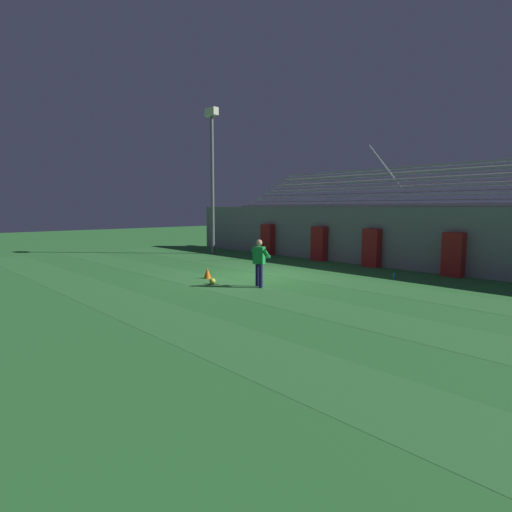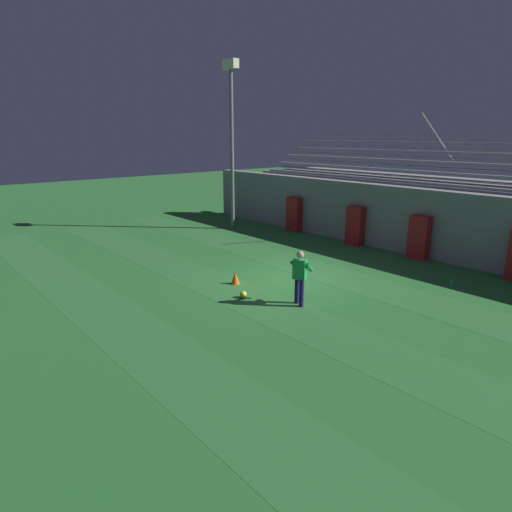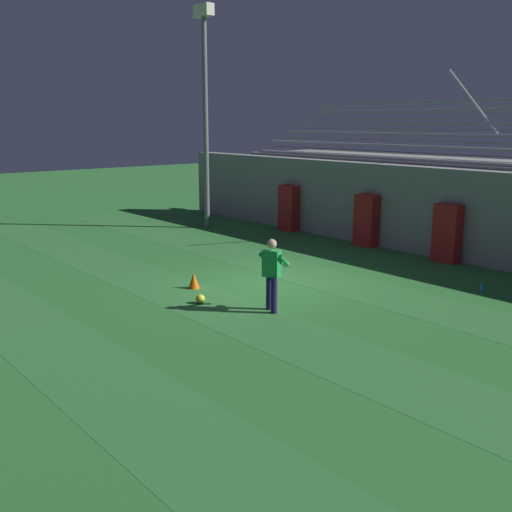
{
  "view_description": "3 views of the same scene",
  "coord_description": "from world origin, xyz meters",
  "px_view_note": "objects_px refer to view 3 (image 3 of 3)",
  "views": [
    {
      "loc": [
        12.72,
        -11.32,
        2.79
      ],
      "look_at": [
        2.09,
        -1.77,
        1.15
      ],
      "focal_mm": 30.0,
      "sensor_mm": 36.0,
      "label": 1
    },
    {
      "loc": [
        9.97,
        -10.21,
        4.9
      ],
      "look_at": [
        0.59,
        -2.02,
        1.38
      ],
      "focal_mm": 30.0,
      "sensor_mm": 36.0,
      "label": 2
    },
    {
      "loc": [
        11.54,
        -9.99,
        4.21
      ],
      "look_at": [
        0.53,
        -0.77,
        0.97
      ],
      "focal_mm": 42.0,
      "sensor_mm": 36.0,
      "label": 3
    }
  ],
  "objects_px": {
    "floodlight_pole": "(205,92)",
    "water_bottle": "(482,288)",
    "soccer_ball": "(200,299)",
    "goalkeeper": "(272,270)",
    "padding_pillar_gate_right": "(447,233)",
    "padding_pillar_gate_left": "(366,220)",
    "padding_pillar_far_left": "(289,208)",
    "traffic_cone": "(194,280)"
  },
  "relations": [
    {
      "from": "soccer_ball",
      "to": "water_bottle",
      "type": "relative_size",
      "value": 0.92
    },
    {
      "from": "soccer_ball",
      "to": "traffic_cone",
      "type": "xyz_separation_m",
      "value": [
        -1.18,
        0.62,
        0.1
      ]
    },
    {
      "from": "padding_pillar_far_left",
      "to": "traffic_cone",
      "type": "height_order",
      "value": "padding_pillar_far_left"
    },
    {
      "from": "padding_pillar_gate_left",
      "to": "padding_pillar_far_left",
      "type": "bearing_deg",
      "value": 180.0
    },
    {
      "from": "padding_pillar_far_left",
      "to": "traffic_cone",
      "type": "bearing_deg",
      "value": -58.95
    },
    {
      "from": "floodlight_pole",
      "to": "goalkeeper",
      "type": "height_order",
      "value": "floodlight_pole"
    },
    {
      "from": "floodlight_pole",
      "to": "water_bottle",
      "type": "xyz_separation_m",
      "value": [
        12.13,
        -0.2,
        -5.21
      ]
    },
    {
      "from": "padding_pillar_gate_right",
      "to": "floodlight_pole",
      "type": "relative_size",
      "value": 0.21
    },
    {
      "from": "padding_pillar_gate_right",
      "to": "floodlight_pole",
      "type": "distance_m",
      "value": 10.8
    },
    {
      "from": "padding_pillar_gate_left",
      "to": "soccer_ball",
      "type": "distance_m",
      "value": 8.47
    },
    {
      "from": "padding_pillar_gate_right",
      "to": "soccer_ball",
      "type": "height_order",
      "value": "padding_pillar_gate_right"
    },
    {
      "from": "padding_pillar_far_left",
      "to": "floodlight_pole",
      "type": "xyz_separation_m",
      "value": [
        -2.56,
        -2.09,
        4.44
      ]
    },
    {
      "from": "padding_pillar_gate_left",
      "to": "traffic_cone",
      "type": "relative_size",
      "value": 4.24
    },
    {
      "from": "padding_pillar_gate_right",
      "to": "goalkeeper",
      "type": "distance_m",
      "value": 7.33
    },
    {
      "from": "floodlight_pole",
      "to": "water_bottle",
      "type": "relative_size",
      "value": 35.4
    },
    {
      "from": "padding_pillar_far_left",
      "to": "water_bottle",
      "type": "bearing_deg",
      "value": -13.48
    },
    {
      "from": "padding_pillar_gate_left",
      "to": "padding_pillar_gate_right",
      "type": "height_order",
      "value": "same"
    },
    {
      "from": "soccer_ball",
      "to": "water_bottle",
      "type": "distance_m",
      "value": 7.05
    },
    {
      "from": "padding_pillar_far_left",
      "to": "water_bottle",
      "type": "distance_m",
      "value": 9.87
    },
    {
      "from": "padding_pillar_gate_right",
      "to": "soccer_ball",
      "type": "distance_m",
      "value": 8.37
    },
    {
      "from": "water_bottle",
      "to": "soccer_ball",
      "type": "bearing_deg",
      "value": -122.7
    },
    {
      "from": "goalkeeper",
      "to": "soccer_ball",
      "type": "distance_m",
      "value": 1.97
    },
    {
      "from": "padding_pillar_gate_right",
      "to": "padding_pillar_far_left",
      "type": "relative_size",
      "value": 1.0
    },
    {
      "from": "traffic_cone",
      "to": "floodlight_pole",
      "type": "bearing_deg",
      "value": 142.34
    },
    {
      "from": "goalkeeper",
      "to": "floodlight_pole",
      "type": "bearing_deg",
      "value": 152.06
    },
    {
      "from": "soccer_ball",
      "to": "water_bottle",
      "type": "height_order",
      "value": "water_bottle"
    },
    {
      "from": "floodlight_pole",
      "to": "goalkeeper",
      "type": "relative_size",
      "value": 5.09
    },
    {
      "from": "water_bottle",
      "to": "floodlight_pole",
      "type": "bearing_deg",
      "value": 179.05
    },
    {
      "from": "traffic_cone",
      "to": "padding_pillar_gate_right",
      "type": "bearing_deg",
      "value": 71.97
    },
    {
      "from": "soccer_ball",
      "to": "traffic_cone",
      "type": "bearing_deg",
      "value": 152.25
    },
    {
      "from": "soccer_ball",
      "to": "traffic_cone",
      "type": "relative_size",
      "value": 0.52
    },
    {
      "from": "padding_pillar_gate_left",
      "to": "goalkeeper",
      "type": "distance_m",
      "value": 8.07
    },
    {
      "from": "padding_pillar_gate_right",
      "to": "water_bottle",
      "type": "xyz_separation_m",
      "value": [
        2.52,
        -2.29,
        -0.77
      ]
    },
    {
      "from": "traffic_cone",
      "to": "padding_pillar_gate_left",
      "type": "bearing_deg",
      "value": 95.06
    },
    {
      "from": "water_bottle",
      "to": "padding_pillar_gate_left",
      "type": "bearing_deg",
      "value": 157.95
    },
    {
      "from": "floodlight_pole",
      "to": "soccer_ball",
      "type": "height_order",
      "value": "floodlight_pole"
    },
    {
      "from": "floodlight_pole",
      "to": "water_bottle",
      "type": "height_order",
      "value": "floodlight_pole"
    },
    {
      "from": "padding_pillar_gate_left",
      "to": "soccer_ball",
      "type": "relative_size",
      "value": 8.09
    },
    {
      "from": "traffic_cone",
      "to": "soccer_ball",
      "type": "bearing_deg",
      "value": -27.75
    },
    {
      "from": "floodlight_pole",
      "to": "soccer_ball",
      "type": "distance_m",
      "value": 11.58
    },
    {
      "from": "goalkeeper",
      "to": "water_bottle",
      "type": "relative_size",
      "value": 6.96
    },
    {
      "from": "goalkeeper",
      "to": "soccer_ball",
      "type": "relative_size",
      "value": 7.59
    }
  ]
}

